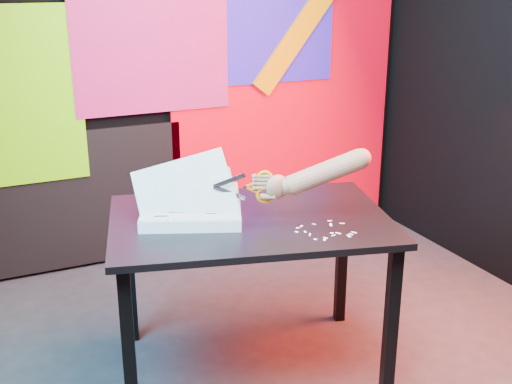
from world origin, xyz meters
name	(u,v)px	position (x,y,z in m)	size (l,w,h in m)	color
room	(310,77)	(0.00, 0.00, 1.35)	(3.01, 3.01, 2.71)	#27272C
backdrop	(203,107)	(0.06, 1.46, 0.96)	(2.88, 0.05, 2.08)	#F10015
work_table	(250,237)	(-0.24, 0.07, 0.66)	(1.36, 1.07, 0.75)	black
printout_stack	(191,213)	(-0.48, 0.15, 0.78)	(0.51, 0.44, 0.31)	silver
scissors	(260,187)	(-0.21, 0.03, 0.90)	(0.24, 0.12, 0.15)	silver
hand_forearm	(317,174)	(0.00, -0.08, 0.95)	(0.44, 0.25, 0.22)	#915E43
paper_clippings	(327,231)	(-0.02, -0.21, 0.75)	(0.24, 0.20, 0.00)	white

